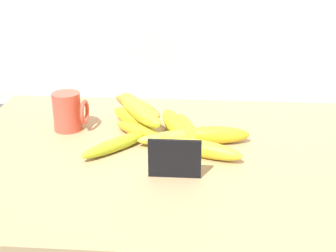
{
  "coord_description": "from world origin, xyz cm",
  "views": [
    {
      "loc": [
        3.89,
        -100.56,
        50.48
      ],
      "look_at": [
        -4.13,
        3.82,
        8.0
      ],
      "focal_mm": 51.17,
      "sensor_mm": 36.0,
      "label": 1
    }
  ],
  "objects_px": {
    "banana_3": "(175,149)",
    "banana_8": "(133,120)",
    "coffee_mug": "(68,112)",
    "banana_1": "(213,135)",
    "banana_0": "(117,143)",
    "banana_10": "(143,115)",
    "banana_11": "(134,106)",
    "banana_5": "(202,149)",
    "banana_4": "(179,137)",
    "chalkboard_sign": "(175,160)",
    "banana_7": "(139,131)",
    "banana_9": "(137,106)",
    "banana_2": "(185,129)",
    "banana_6": "(174,123)"
  },
  "relations": [
    {
      "from": "banana_2",
      "to": "banana_8",
      "type": "relative_size",
      "value": 0.97
    },
    {
      "from": "banana_11",
      "to": "banana_3",
      "type": "bearing_deg",
      "value": -54.0
    },
    {
      "from": "banana_1",
      "to": "banana_2",
      "type": "relative_size",
      "value": 0.95
    },
    {
      "from": "banana_0",
      "to": "banana_7",
      "type": "height_order",
      "value": "banana_7"
    },
    {
      "from": "banana_6",
      "to": "banana_9",
      "type": "distance_m",
      "value": 0.1
    },
    {
      "from": "chalkboard_sign",
      "to": "banana_7",
      "type": "xyz_separation_m",
      "value": [
        -0.1,
        0.2,
        -0.02
      ]
    },
    {
      "from": "banana_9",
      "to": "banana_0",
      "type": "bearing_deg",
      "value": -101.4
    },
    {
      "from": "banana_11",
      "to": "banana_8",
      "type": "bearing_deg",
      "value": 114.15
    },
    {
      "from": "coffee_mug",
      "to": "banana_1",
      "type": "height_order",
      "value": "coffee_mug"
    },
    {
      "from": "chalkboard_sign",
      "to": "banana_9",
      "type": "bearing_deg",
      "value": 113.29
    },
    {
      "from": "banana_10",
      "to": "banana_7",
      "type": "bearing_deg",
      "value": -124.76
    },
    {
      "from": "banana_2",
      "to": "banana_6",
      "type": "distance_m",
      "value": 0.04
    },
    {
      "from": "banana_3",
      "to": "banana_8",
      "type": "bearing_deg",
      "value": 125.36
    },
    {
      "from": "banana_6",
      "to": "banana_8",
      "type": "distance_m",
      "value": 0.11
    },
    {
      "from": "banana_8",
      "to": "banana_9",
      "type": "bearing_deg",
      "value": -8.31
    },
    {
      "from": "banana_4",
      "to": "banana_6",
      "type": "height_order",
      "value": "banana_6"
    },
    {
      "from": "banana_6",
      "to": "banana_11",
      "type": "distance_m",
      "value": 0.11
    },
    {
      "from": "chalkboard_sign",
      "to": "banana_6",
      "type": "distance_m",
      "value": 0.25
    },
    {
      "from": "banana_6",
      "to": "banana_10",
      "type": "relative_size",
      "value": 1.09
    },
    {
      "from": "banana_5",
      "to": "banana_4",
      "type": "bearing_deg",
      "value": 129.87
    },
    {
      "from": "coffee_mug",
      "to": "banana_8",
      "type": "xyz_separation_m",
      "value": [
        0.16,
        0.03,
        -0.03
      ]
    },
    {
      "from": "banana_1",
      "to": "banana_10",
      "type": "distance_m",
      "value": 0.18
    },
    {
      "from": "banana_5",
      "to": "banana_7",
      "type": "relative_size",
      "value": 1.27
    },
    {
      "from": "chalkboard_sign",
      "to": "banana_0",
      "type": "bearing_deg",
      "value": 139.19
    },
    {
      "from": "chalkboard_sign",
      "to": "banana_3",
      "type": "xyz_separation_m",
      "value": [
        -0.01,
        0.1,
        -0.02
      ]
    },
    {
      "from": "banana_1",
      "to": "banana_5",
      "type": "distance_m",
      "value": 0.08
    },
    {
      "from": "banana_1",
      "to": "banana_4",
      "type": "distance_m",
      "value": 0.08
    },
    {
      "from": "banana_1",
      "to": "banana_10",
      "type": "relative_size",
      "value": 1.11
    },
    {
      "from": "banana_0",
      "to": "banana_9",
      "type": "bearing_deg",
      "value": 78.6
    },
    {
      "from": "coffee_mug",
      "to": "banana_7",
      "type": "distance_m",
      "value": 0.19
    },
    {
      "from": "banana_1",
      "to": "banana_3",
      "type": "xyz_separation_m",
      "value": [
        -0.09,
        -0.08,
        -0.0
      ]
    },
    {
      "from": "banana_3",
      "to": "banana_6",
      "type": "distance_m",
      "value": 0.15
    },
    {
      "from": "banana_3",
      "to": "banana_8",
      "type": "distance_m",
      "value": 0.21
    },
    {
      "from": "banana_1",
      "to": "banana_6",
      "type": "bearing_deg",
      "value": 145.05
    },
    {
      "from": "banana_0",
      "to": "banana_4",
      "type": "distance_m",
      "value": 0.15
    },
    {
      "from": "banana_1",
      "to": "banana_7",
      "type": "relative_size",
      "value": 1.15
    },
    {
      "from": "banana_0",
      "to": "banana_10",
      "type": "height_order",
      "value": "banana_10"
    },
    {
      "from": "banana_1",
      "to": "banana_8",
      "type": "distance_m",
      "value": 0.23
    },
    {
      "from": "banana_2",
      "to": "banana_4",
      "type": "height_order",
      "value": "banana_2"
    },
    {
      "from": "banana_0",
      "to": "banana_7",
      "type": "relative_size",
      "value": 1.31
    },
    {
      "from": "banana_11",
      "to": "chalkboard_sign",
      "type": "bearing_deg",
      "value": -64.89
    },
    {
      "from": "chalkboard_sign",
      "to": "banana_9",
      "type": "height_order",
      "value": "chalkboard_sign"
    },
    {
      "from": "banana_4",
      "to": "banana_5",
      "type": "distance_m",
      "value": 0.09
    },
    {
      "from": "coffee_mug",
      "to": "banana_3",
      "type": "xyz_separation_m",
      "value": [
        0.28,
        -0.14,
        -0.03
      ]
    },
    {
      "from": "chalkboard_sign",
      "to": "banana_1",
      "type": "bearing_deg",
      "value": 65.32
    },
    {
      "from": "banana_6",
      "to": "banana_10",
      "type": "bearing_deg",
      "value": -155.81
    },
    {
      "from": "banana_2",
      "to": "banana_6",
      "type": "height_order",
      "value": "banana_6"
    },
    {
      "from": "banana_2",
      "to": "banana_3",
      "type": "distance_m",
      "value": 0.12
    },
    {
      "from": "banana_1",
      "to": "banana_11",
      "type": "bearing_deg",
      "value": 158.53
    },
    {
      "from": "banana_1",
      "to": "banana_4",
      "type": "relative_size",
      "value": 0.87
    }
  ]
}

